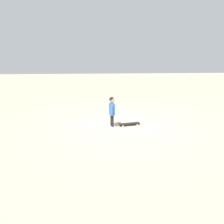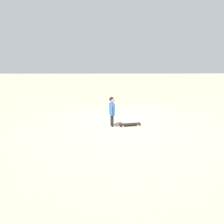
# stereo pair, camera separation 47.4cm
# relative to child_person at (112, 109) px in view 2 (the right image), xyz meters

# --- Properties ---
(ground_plane) EXTENTS (50.00, 50.00, 0.00)m
(ground_plane) POSITION_rel_child_person_xyz_m (0.57, -0.50, -0.66)
(ground_plane) COLOR tan
(child_person) EXTENTS (0.40, 0.23, 1.06)m
(child_person) POSITION_rel_child_person_xyz_m (0.00, 0.00, 0.00)
(child_person) COLOR black
(child_person) RESTS_ON ground
(skateboard) EXTENTS (0.32, 0.78, 0.07)m
(skateboard) POSITION_rel_child_person_xyz_m (0.18, -0.63, -0.60)
(skateboard) COLOR black
(skateboard) RESTS_ON ground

